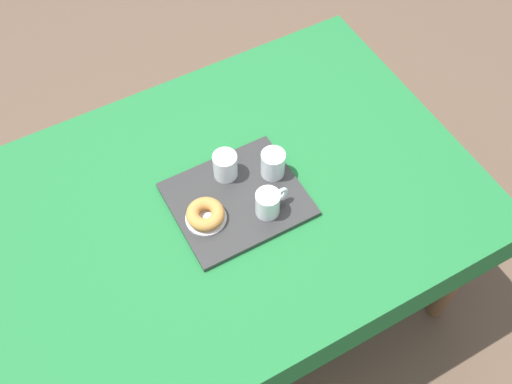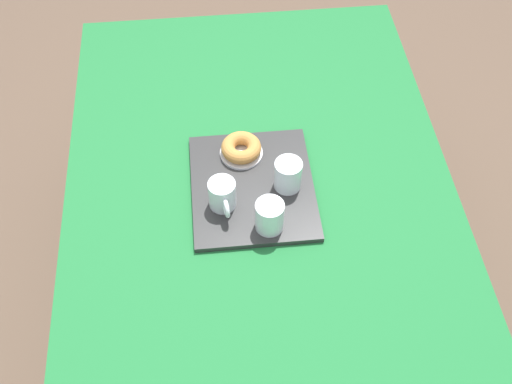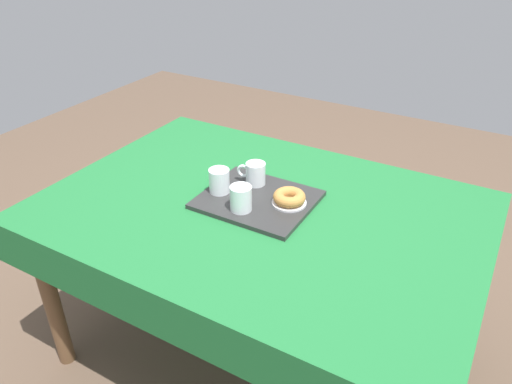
# 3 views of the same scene
# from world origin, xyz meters

# --- Properties ---
(ground_plane) EXTENTS (6.00, 6.00, 0.00)m
(ground_plane) POSITION_xyz_m (0.00, 0.00, 0.00)
(ground_plane) COLOR brown
(dining_table) EXTENTS (1.54, 1.08, 0.73)m
(dining_table) POSITION_xyz_m (0.00, 0.00, 0.65)
(dining_table) COLOR #1E6B33
(dining_table) RESTS_ON ground
(serving_tray) EXTENTS (0.39, 0.34, 0.02)m
(serving_tray) POSITION_xyz_m (0.02, -0.02, 0.74)
(serving_tray) COLOR #2D2D2D
(serving_tray) RESTS_ON dining_table
(tea_mug_left) EXTENTS (0.11, 0.07, 0.09)m
(tea_mug_left) POSITION_xyz_m (0.08, -0.11, 0.79)
(tea_mug_left) COLOR white
(tea_mug_left) RESTS_ON serving_tray
(water_glass_near) EXTENTS (0.08, 0.08, 0.09)m
(water_glass_near) POSITION_xyz_m (0.03, 0.07, 0.79)
(water_glass_near) COLOR white
(water_glass_near) RESTS_ON serving_tray
(water_glass_far) EXTENTS (0.08, 0.08, 0.09)m
(water_glass_far) POSITION_xyz_m (0.17, 0.01, 0.79)
(water_glass_far) COLOR white
(water_glass_far) RESTS_ON serving_tray
(donut_plate_left) EXTENTS (0.12, 0.12, 0.01)m
(donut_plate_left) POSITION_xyz_m (-0.09, -0.04, 0.75)
(donut_plate_left) COLOR silver
(donut_plate_left) RESTS_ON serving_tray
(sugar_donut_left) EXTENTS (0.11, 0.11, 0.04)m
(sugar_donut_left) POSITION_xyz_m (-0.09, -0.04, 0.77)
(sugar_donut_left) COLOR #BC7F3D
(sugar_donut_left) RESTS_ON donut_plate_left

